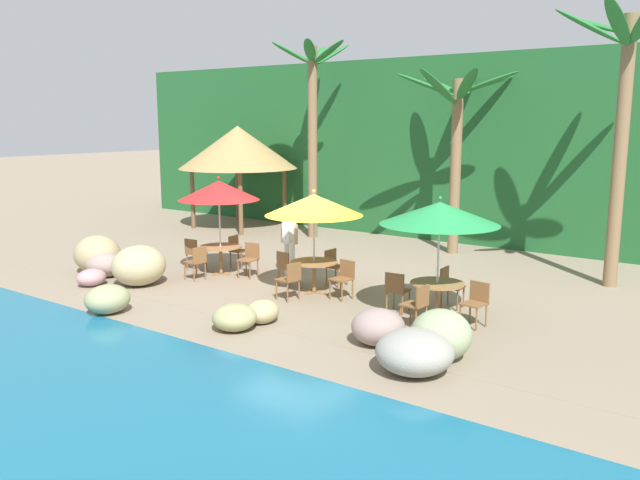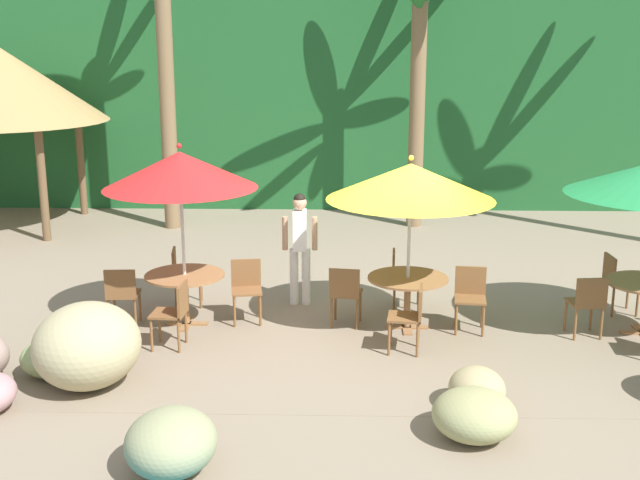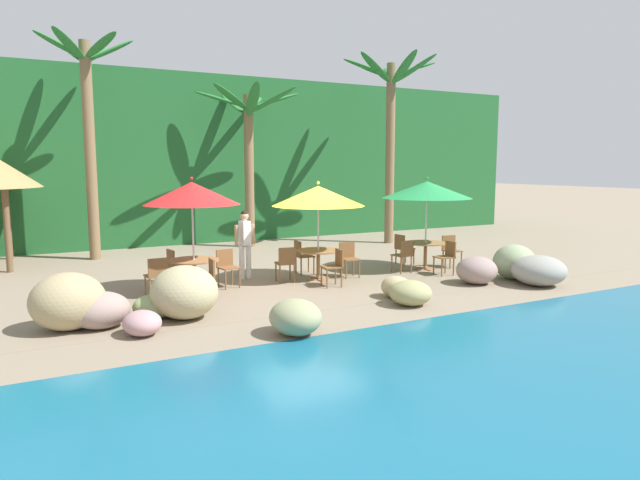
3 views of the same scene
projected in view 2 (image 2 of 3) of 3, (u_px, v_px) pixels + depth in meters
ground_plane at (377, 330)px, 11.24m from camera, size 120.00×120.00×0.00m
terrace_deck at (377, 330)px, 11.24m from camera, size 18.00×5.20×0.01m
foliage_backdrop at (364, 75)px, 19.20m from camera, size 28.00×2.40×6.00m
rock_seawall at (297, 369)px, 8.97m from camera, size 13.50×3.16×0.99m
umbrella_red at (180, 170)px, 10.90m from camera, size 2.09×2.09×2.55m
dining_table_red at (185, 283)px, 11.29m from camera, size 1.10×1.10×0.74m
chair_red_seaward at (246, 286)px, 11.50m from camera, size 0.48×0.48×0.87m
chair_red_inland at (182, 273)px, 12.13m from camera, size 0.48×0.47×0.87m
chair_red_left at (122, 293)px, 11.20m from camera, size 0.45×0.45×0.87m
chair_red_right at (175, 310)px, 10.49m from camera, size 0.46×0.45×0.87m
umbrella_yellow at (411, 182)px, 10.80m from camera, size 2.26×2.26×2.42m
dining_table_yellow at (408, 286)px, 11.16m from camera, size 1.10×1.10×0.74m
chair_yellow_seaward at (470, 294)px, 11.15m from camera, size 0.47×0.48×0.87m
chair_yellow_inland at (401, 275)px, 12.01m from camera, size 0.45×0.45×0.87m
chair_yellow_left at (345, 292)px, 11.24m from camera, size 0.48×0.48×0.87m
chair_yellow_right at (412, 314)px, 10.36m from camera, size 0.48×0.47×0.87m
chair_green_inland at (616, 279)px, 11.80m from camera, size 0.45×0.44×0.87m
chair_green_left at (588, 302)px, 10.83m from camera, size 0.46×0.47×0.87m
palm_tree_nearest at (163, 18)px, 16.06m from camera, size 2.77×2.62×6.49m
palm_tree_second at (419, 41)px, 16.32m from camera, size 3.55×3.58×5.40m
waiter_in_white at (300, 241)px, 12.07m from camera, size 0.52×0.35×1.70m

